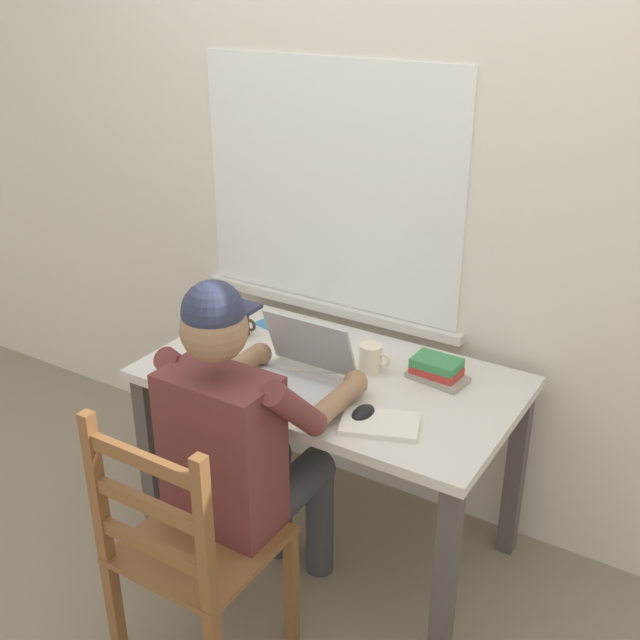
{
  "coord_description": "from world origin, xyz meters",
  "views": [
    {
      "loc": [
        1.19,
        -2.0,
        2.0
      ],
      "look_at": [
        -0.01,
        -0.05,
        0.95
      ],
      "focal_mm": 43.14,
      "sensor_mm": 36.0,
      "label": 1
    }
  ],
  "objects_px": {
    "laptop": "(295,372)",
    "book_stack_main": "(437,370)",
    "computer_mouse": "(363,413)",
    "coffee_mug_dark": "(240,323)",
    "landscape_photo_print": "(272,325)",
    "seated_person": "(244,441)",
    "coffee_mug_white": "(371,358)",
    "desk": "(331,400)",
    "wooden_chair": "(189,552)"
  },
  "relations": [
    {
      "from": "book_stack_main",
      "to": "landscape_photo_print",
      "type": "xyz_separation_m",
      "value": [
        -0.73,
        0.07,
        -0.04
      ]
    },
    {
      "from": "laptop",
      "to": "coffee_mug_white",
      "type": "relative_size",
      "value": 2.8
    },
    {
      "from": "seated_person",
      "to": "coffee_mug_dark",
      "type": "relative_size",
      "value": 11.25
    },
    {
      "from": "book_stack_main",
      "to": "coffee_mug_dark",
      "type": "bearing_deg",
      "value": -175.0
    },
    {
      "from": "seated_person",
      "to": "desk",
      "type": "bearing_deg",
      "value": 84.05
    },
    {
      "from": "desk",
      "to": "book_stack_main",
      "type": "relative_size",
      "value": 6.15
    },
    {
      "from": "computer_mouse",
      "to": "coffee_mug_dark",
      "type": "xyz_separation_m",
      "value": [
        -0.68,
        0.28,
        0.03
      ]
    },
    {
      "from": "computer_mouse",
      "to": "coffee_mug_white",
      "type": "relative_size",
      "value": 0.85
    },
    {
      "from": "landscape_photo_print",
      "to": "coffee_mug_dark",
      "type": "bearing_deg",
      "value": -97.44
    },
    {
      "from": "seated_person",
      "to": "coffee_mug_white",
      "type": "relative_size",
      "value": 10.6
    },
    {
      "from": "desk",
      "to": "laptop",
      "type": "xyz_separation_m",
      "value": [
        -0.06,
        -0.14,
        0.16
      ]
    },
    {
      "from": "desk",
      "to": "book_stack_main",
      "type": "bearing_deg",
      "value": 25.37
    },
    {
      "from": "seated_person",
      "to": "coffee_mug_white",
      "type": "height_order",
      "value": "seated_person"
    },
    {
      "from": "laptop",
      "to": "book_stack_main",
      "type": "bearing_deg",
      "value": 37.05
    },
    {
      "from": "computer_mouse",
      "to": "book_stack_main",
      "type": "height_order",
      "value": "book_stack_main"
    },
    {
      "from": "desk",
      "to": "computer_mouse",
      "type": "xyz_separation_m",
      "value": [
        0.23,
        -0.19,
        0.12
      ]
    },
    {
      "from": "laptop",
      "to": "landscape_photo_print",
      "type": "bearing_deg",
      "value": 133.94
    },
    {
      "from": "laptop",
      "to": "book_stack_main",
      "type": "distance_m",
      "value": 0.48
    },
    {
      "from": "coffee_mug_white",
      "to": "book_stack_main",
      "type": "height_order",
      "value": "coffee_mug_white"
    },
    {
      "from": "laptop",
      "to": "coffee_mug_dark",
      "type": "height_order",
      "value": "laptop"
    },
    {
      "from": "seated_person",
      "to": "wooden_chair",
      "type": "xyz_separation_m",
      "value": [
        0.0,
        -0.28,
        -0.22
      ]
    },
    {
      "from": "wooden_chair",
      "to": "laptop",
      "type": "bearing_deg",
      "value": 91.24
    },
    {
      "from": "laptop",
      "to": "book_stack_main",
      "type": "relative_size",
      "value": 1.59
    },
    {
      "from": "computer_mouse",
      "to": "book_stack_main",
      "type": "bearing_deg",
      "value": 74.74
    },
    {
      "from": "desk",
      "to": "wooden_chair",
      "type": "bearing_deg",
      "value": -93.64
    },
    {
      "from": "wooden_chair",
      "to": "coffee_mug_white",
      "type": "xyz_separation_m",
      "value": [
        0.15,
        0.81,
        0.31
      ]
    },
    {
      "from": "seated_person",
      "to": "laptop",
      "type": "height_order",
      "value": "seated_person"
    },
    {
      "from": "wooden_chair",
      "to": "coffee_mug_dark",
      "type": "bearing_deg",
      "value": 116.76
    },
    {
      "from": "wooden_chair",
      "to": "computer_mouse",
      "type": "height_order",
      "value": "wooden_chair"
    },
    {
      "from": "desk",
      "to": "landscape_photo_print",
      "type": "bearing_deg",
      "value": 151.24
    },
    {
      "from": "seated_person",
      "to": "computer_mouse",
      "type": "relative_size",
      "value": 12.47
    },
    {
      "from": "laptop",
      "to": "computer_mouse",
      "type": "height_order",
      "value": "laptop"
    },
    {
      "from": "coffee_mug_white",
      "to": "landscape_photo_print",
      "type": "relative_size",
      "value": 0.91
    },
    {
      "from": "desk",
      "to": "seated_person",
      "type": "bearing_deg",
      "value": -95.95
    },
    {
      "from": "laptop",
      "to": "wooden_chair",
      "type": "bearing_deg",
      "value": -88.76
    },
    {
      "from": "landscape_photo_print",
      "to": "computer_mouse",
      "type": "bearing_deg",
      "value": -19.59
    },
    {
      "from": "desk",
      "to": "coffee_mug_dark",
      "type": "bearing_deg",
      "value": 169.24
    },
    {
      "from": "desk",
      "to": "landscape_photo_print",
      "type": "relative_size",
      "value": 9.81
    },
    {
      "from": "wooden_chair",
      "to": "landscape_photo_print",
      "type": "distance_m",
      "value": 1.04
    },
    {
      "from": "laptop",
      "to": "seated_person",
      "type": "bearing_deg",
      "value": -87.61
    },
    {
      "from": "laptop",
      "to": "coffee_mug_white",
      "type": "height_order",
      "value": "laptop"
    },
    {
      "from": "wooden_chair",
      "to": "coffee_mug_white",
      "type": "height_order",
      "value": "wooden_chair"
    },
    {
      "from": "coffee_mug_dark",
      "to": "laptop",
      "type": "bearing_deg",
      "value": -29.34
    },
    {
      "from": "coffee_mug_white",
      "to": "book_stack_main",
      "type": "relative_size",
      "value": 0.57
    },
    {
      "from": "laptop",
      "to": "computer_mouse",
      "type": "distance_m",
      "value": 0.3
    },
    {
      "from": "coffee_mug_dark",
      "to": "desk",
      "type": "bearing_deg",
      "value": -10.76
    },
    {
      "from": "coffee_mug_white",
      "to": "landscape_photo_print",
      "type": "xyz_separation_m",
      "value": [
        -0.51,
        0.13,
        -0.05
      ]
    },
    {
      "from": "seated_person",
      "to": "coffee_mug_dark",
      "type": "distance_m",
      "value": 0.67
    },
    {
      "from": "laptop",
      "to": "book_stack_main",
      "type": "height_order",
      "value": "laptop"
    },
    {
      "from": "desk",
      "to": "computer_mouse",
      "type": "bearing_deg",
      "value": -39.58
    }
  ]
}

